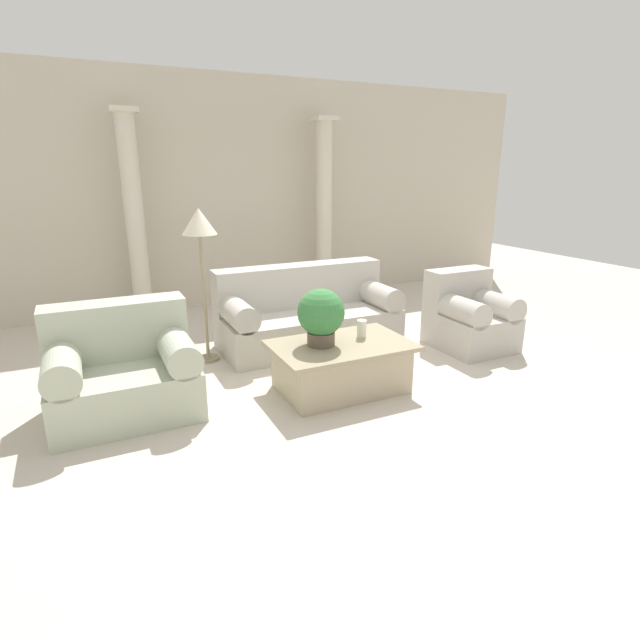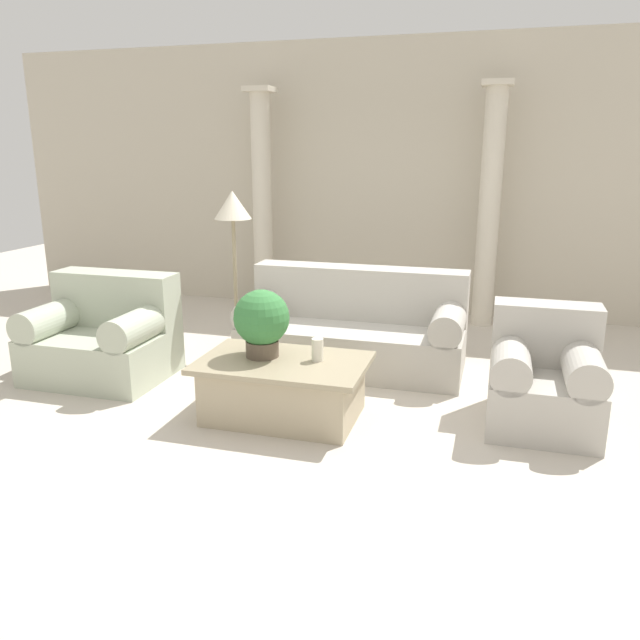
# 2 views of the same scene
# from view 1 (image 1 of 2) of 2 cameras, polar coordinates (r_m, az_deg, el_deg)

# --- Properties ---
(ground_plane) EXTENTS (16.00, 16.00, 0.00)m
(ground_plane) POSITION_cam_1_polar(r_m,az_deg,el_deg) (4.97, 1.65, -6.20)
(ground_plane) COLOR beige
(wall_back) EXTENTS (10.00, 0.06, 3.20)m
(wall_back) POSITION_cam_1_polar(r_m,az_deg,el_deg) (7.51, -9.67, 14.03)
(wall_back) COLOR beige
(wall_back) RESTS_ON ground_plane
(sofa_long) EXTENTS (2.00, 0.89, 0.89)m
(sofa_long) POSITION_cam_1_polar(r_m,az_deg,el_deg) (5.71, -1.51, 0.71)
(sofa_long) COLOR #B7B2A8
(sofa_long) RESTS_ON ground_plane
(loveseat) EXTENTS (1.14, 0.89, 0.89)m
(loveseat) POSITION_cam_1_polar(r_m,az_deg,el_deg) (4.44, -21.64, -5.23)
(loveseat) COLOR #B2BAA2
(loveseat) RESTS_ON ground_plane
(coffee_table) EXTENTS (1.24, 0.80, 0.45)m
(coffee_table) POSITION_cam_1_polar(r_m,az_deg,el_deg) (4.56, 2.42, -5.29)
(coffee_table) COLOR tan
(coffee_table) RESTS_ON ground_plane
(potted_plant) EXTENTS (0.42, 0.42, 0.51)m
(potted_plant) POSITION_cam_1_polar(r_m,az_deg,el_deg) (4.36, 0.12, 0.59)
(potted_plant) COLOR brown
(potted_plant) RESTS_ON coffee_table
(pillar_candle) EXTENTS (0.09, 0.09, 0.17)m
(pillar_candle) POSITION_cam_1_polar(r_m,az_deg,el_deg) (4.62, 4.78, -1.02)
(pillar_candle) COLOR silver
(pillar_candle) RESTS_ON coffee_table
(floor_lamp) EXTENTS (0.34, 0.34, 1.59)m
(floor_lamp) POSITION_cam_1_polar(r_m,az_deg,el_deg) (5.13, -13.59, 9.76)
(floor_lamp) COLOR gray
(floor_lamp) RESTS_ON ground_plane
(column_left) EXTENTS (0.33, 0.33, 2.65)m
(column_left) POSITION_cam_1_polar(r_m,az_deg,el_deg) (6.85, -20.43, 10.91)
(column_left) COLOR beige
(column_left) RESTS_ON ground_plane
(column_right) EXTENTS (0.33, 0.33, 2.65)m
(column_right) POSITION_cam_1_polar(r_m,az_deg,el_deg) (7.60, 0.45, 12.44)
(column_right) COLOR beige
(column_right) RESTS_ON ground_plane
(armchair) EXTENTS (0.76, 0.83, 0.86)m
(armchair) POSITION_cam_1_polar(r_m,az_deg,el_deg) (5.87, 16.59, 0.56)
(armchair) COLOR #B7B2A8
(armchair) RESTS_ON ground_plane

